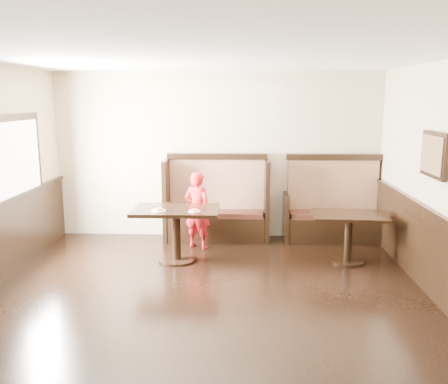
# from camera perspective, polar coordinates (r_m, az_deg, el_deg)

# --- Properties ---
(ground) EXTENTS (7.00, 7.00, 0.00)m
(ground) POSITION_cam_1_polar(r_m,az_deg,el_deg) (5.10, -2.98, -16.35)
(ground) COLOR black
(ground) RESTS_ON ground
(room_shell) EXTENTS (7.00, 7.00, 7.00)m
(room_shell) POSITION_cam_1_polar(r_m,az_deg,el_deg) (5.13, -6.12, -8.10)
(room_shell) COLOR #C0AB8B
(room_shell) RESTS_ON ground
(booth_main) EXTENTS (1.75, 0.72, 1.45)m
(booth_main) POSITION_cam_1_polar(r_m,az_deg,el_deg) (8.02, -0.88, -2.00)
(booth_main) COLOR black
(booth_main) RESTS_ON ground
(booth_neighbor) EXTENTS (1.65, 0.72, 1.45)m
(booth_neighbor) POSITION_cam_1_polar(r_m,az_deg,el_deg) (8.16, 12.94, -2.39)
(booth_neighbor) COLOR black
(booth_neighbor) RESTS_ON ground
(table_main) EXTENTS (1.25, 0.78, 0.79)m
(table_main) POSITION_cam_1_polar(r_m,az_deg,el_deg) (6.93, -5.78, -3.48)
(table_main) COLOR black
(table_main) RESTS_ON ground
(table_neighbor) EXTENTS (1.08, 0.74, 0.72)m
(table_neighbor) POSITION_cam_1_polar(r_m,az_deg,el_deg) (7.10, 14.77, -4.00)
(table_neighbor) COLOR black
(table_neighbor) RESTS_ON ground
(child) EXTENTS (0.53, 0.45, 1.24)m
(child) POSITION_cam_1_polar(r_m,az_deg,el_deg) (7.53, -3.20, -2.18)
(child) COLOR red
(child) RESTS_ON ground
(pizza_plate_left) EXTENTS (0.21, 0.21, 0.04)m
(pizza_plate_left) POSITION_cam_1_polar(r_m,az_deg,el_deg) (6.76, -7.86, -2.17)
(pizza_plate_left) COLOR white
(pizza_plate_left) RESTS_ON table_main
(pizza_plate_right) EXTENTS (0.17, 0.17, 0.03)m
(pizza_plate_right) POSITION_cam_1_polar(r_m,az_deg,el_deg) (6.69, -3.58, -2.26)
(pizza_plate_right) COLOR white
(pizza_plate_right) RESTS_ON table_main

